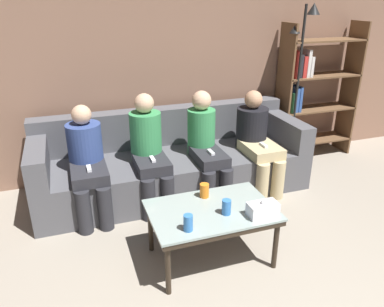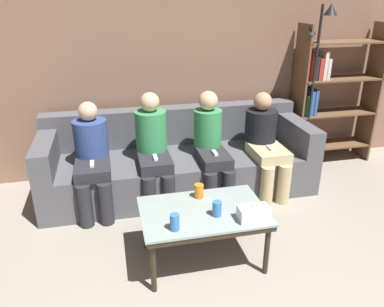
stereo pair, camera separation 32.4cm
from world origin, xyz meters
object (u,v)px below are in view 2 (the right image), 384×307
(seated_person_right_end, at_px, (264,141))
(standing_lamp, at_px, (315,73))
(cup_near_left, at_px, (175,222))
(cup_far_center, at_px, (217,209))
(seated_person_left_end, at_px, (92,156))
(couch, at_px, (178,162))
(seated_person_mid_right, at_px, (211,145))
(cup_near_right, at_px, (199,191))
(tissue_box, at_px, (254,213))
(coffee_table, at_px, (203,215))
(seated_person_mid_left, at_px, (153,147))
(bookshelf, at_px, (326,96))

(seated_person_right_end, bearing_deg, standing_lamp, 28.48)
(cup_near_left, xyz_separation_m, cup_far_center, (0.33, 0.11, -0.00))
(seated_person_left_end, bearing_deg, cup_far_center, -51.27)
(cup_far_center, height_order, standing_lamp, standing_lamp)
(couch, relative_size, standing_lamp, 1.49)
(cup_far_center, relative_size, seated_person_mid_right, 0.11)
(couch, height_order, standing_lamp, standing_lamp)
(cup_near_right, bearing_deg, standing_lamp, 36.88)
(couch, height_order, seated_person_mid_right, seated_person_mid_right)
(tissue_box, height_order, seated_person_mid_right, seated_person_mid_right)
(cup_near_left, bearing_deg, tissue_box, 0.18)
(coffee_table, distance_m, seated_person_right_end, 1.37)
(cup_near_right, bearing_deg, seated_person_mid_right, 68.28)
(tissue_box, xyz_separation_m, seated_person_mid_left, (-0.55, 1.22, 0.07))
(coffee_table, bearing_deg, bookshelf, 39.24)
(tissue_box, height_order, standing_lamp, standing_lamp)
(seated_person_left_end, relative_size, seated_person_mid_right, 0.96)
(couch, bearing_deg, standing_lamp, 5.77)
(seated_person_mid_right, bearing_deg, bookshelf, 19.23)
(standing_lamp, bearing_deg, cup_far_center, -136.01)
(bookshelf, xyz_separation_m, standing_lamp, (-0.26, -0.14, 0.31))
(cup_near_right, xyz_separation_m, tissue_box, (0.30, -0.39, -0.00))
(couch, xyz_separation_m, cup_near_right, (-0.04, -1.05, 0.21))
(coffee_table, height_order, seated_person_mid_right, seated_person_mid_right)
(cup_near_left, bearing_deg, cup_near_right, 55.81)
(tissue_box, height_order, seated_person_mid_left, seated_person_mid_left)
(cup_near_right, height_order, seated_person_mid_right, seated_person_mid_right)
(cup_near_right, relative_size, bookshelf, 0.07)
(cup_far_center, relative_size, tissue_box, 0.52)
(bookshelf, bearing_deg, seated_person_left_end, -168.90)
(seated_person_mid_left, xyz_separation_m, seated_person_mid_right, (0.57, -0.02, -0.02))
(seated_person_mid_right, bearing_deg, seated_person_mid_left, 177.73)
(standing_lamp, bearing_deg, cup_near_right, -143.12)
(standing_lamp, relative_size, seated_person_right_end, 1.81)
(cup_near_left, xyz_separation_m, cup_near_right, (0.27, 0.39, -0.00))
(bookshelf, distance_m, seated_person_mid_left, 2.20)
(seated_person_left_end, bearing_deg, couch, 14.84)
(cup_far_center, xyz_separation_m, seated_person_mid_right, (0.26, 1.09, 0.05))
(couch, distance_m, seated_person_right_end, 0.92)
(couch, bearing_deg, seated_person_right_end, -14.84)
(coffee_table, bearing_deg, cup_near_left, -141.40)
(couch, bearing_deg, coffee_table, -92.30)
(cup_near_left, distance_m, bookshelf, 2.78)
(coffee_table, xyz_separation_m, cup_far_center, (0.08, -0.10, 0.10))
(couch, height_order, tissue_box, couch)
(coffee_table, height_order, seated_person_left_end, seated_person_left_end)
(couch, relative_size, cup_near_left, 23.04)
(cup_near_left, distance_m, seated_person_left_end, 1.34)
(cup_near_left, relative_size, standing_lamp, 0.06)
(coffee_table, xyz_separation_m, cup_near_left, (-0.25, -0.20, 0.10))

